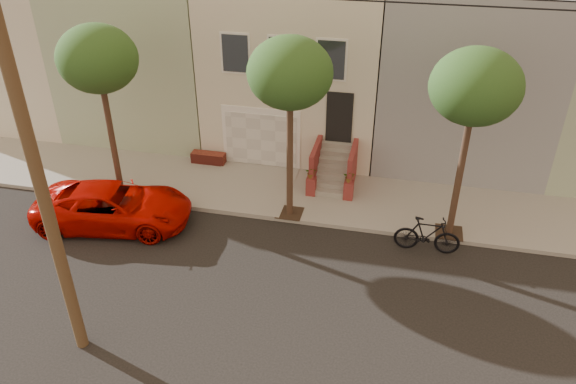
# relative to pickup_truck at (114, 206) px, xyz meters

# --- Properties ---
(ground) EXTENTS (90.00, 90.00, 0.00)m
(ground) POSITION_rel_pickup_truck_xyz_m (4.80, -2.14, -0.73)
(ground) COLOR black
(ground) RESTS_ON ground
(sidewalk) EXTENTS (40.00, 3.70, 0.15)m
(sidewalk) POSITION_rel_pickup_truck_xyz_m (4.80, 3.21, -0.66)
(sidewalk) COLOR #9A968C
(sidewalk) RESTS_ON ground
(house_row) EXTENTS (33.10, 11.70, 7.00)m
(house_row) POSITION_rel_pickup_truck_xyz_m (4.80, 9.05, 2.91)
(house_row) COLOR beige
(house_row) RESTS_ON sidewalk
(tree_left) EXTENTS (2.70, 2.57, 6.30)m
(tree_left) POSITION_rel_pickup_truck_xyz_m (-0.70, 1.76, 4.52)
(tree_left) COLOR #2D2116
(tree_left) RESTS_ON sidewalk
(tree_mid) EXTENTS (2.70, 2.57, 6.30)m
(tree_mid) POSITION_rel_pickup_truck_xyz_m (5.80, 1.76, 4.52)
(tree_mid) COLOR #2D2116
(tree_mid) RESTS_ON sidewalk
(tree_right) EXTENTS (2.70, 2.57, 6.30)m
(tree_right) POSITION_rel_pickup_truck_xyz_m (11.30, 1.76, 4.52)
(tree_right) COLOR #2D2116
(tree_right) RESTS_ON sidewalk
(pickup_truck) EXTENTS (5.58, 3.21, 1.47)m
(pickup_truck) POSITION_rel_pickup_truck_xyz_m (0.00, 0.00, 0.00)
(pickup_truck) COLOR #B10700
(pickup_truck) RESTS_ON ground
(motorcycle) EXTENTS (2.09, 0.60, 1.26)m
(motorcycle) POSITION_rel_pickup_truck_xyz_m (10.53, 0.76, -0.10)
(motorcycle) COLOR black
(motorcycle) RESTS_ON ground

